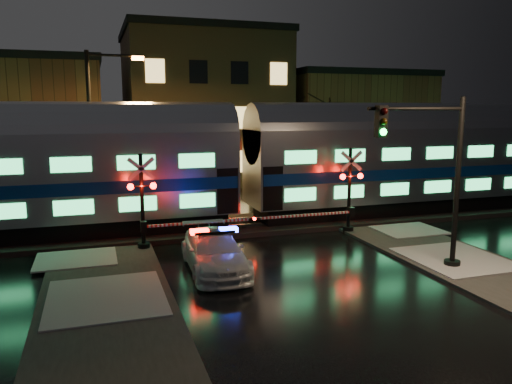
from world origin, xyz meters
TOP-DOWN VIEW (x-y plane):
  - ground at (0.00, 0.00)m, footprint 120.00×120.00m
  - ballast at (0.00, 5.00)m, footprint 90.00×4.20m
  - sidewalk_left at (-6.50, -6.00)m, footprint 4.00×20.00m
  - building_left at (-13.00, 22.00)m, footprint 14.00×10.00m
  - building_mid at (2.00, 22.50)m, footprint 12.00×11.00m
  - building_right at (15.00, 22.00)m, footprint 12.00×10.00m
  - train at (0.19, 5.00)m, footprint 51.00×3.12m
  - police_car at (-2.64, -1.13)m, footprint 2.19×4.98m
  - crossing_signal_right at (4.38, 2.31)m, footprint 5.74×0.65m
  - crossing_signal_left at (-4.49, 2.31)m, footprint 5.73×0.65m
  - traffic_light at (4.81, -3.67)m, footprint 4.06×0.72m
  - streetlight at (-6.44, 9.00)m, footprint 2.94×0.31m

SIDE VIEW (x-z plane):
  - ground at x=0.00m, z-range 0.00..0.00m
  - sidewalk_left at x=-6.50m, z-range 0.00..0.12m
  - ballast at x=0.00m, z-range 0.00..0.24m
  - police_car at x=-2.64m, z-range -0.07..1.51m
  - crossing_signal_left at x=-4.49m, z-range -0.35..3.71m
  - crossing_signal_right at x=4.38m, z-range -0.35..3.71m
  - traffic_light at x=4.81m, z-range 0.20..6.48m
  - train at x=0.19m, z-range 0.42..6.35m
  - building_right at x=15.00m, z-range 0.00..8.50m
  - building_left at x=-13.00m, z-range 0.00..9.00m
  - streetlight at x=-6.44m, z-range 0.67..9.45m
  - building_mid at x=2.00m, z-range 0.00..11.50m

